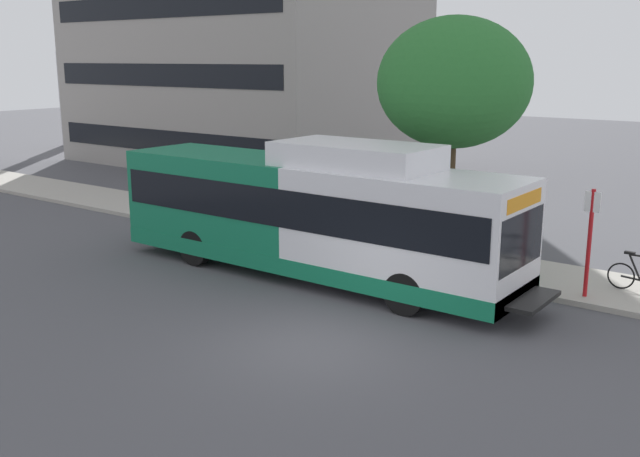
{
  "coord_description": "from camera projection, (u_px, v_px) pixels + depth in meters",
  "views": [
    {
      "loc": [
        -11.0,
        -8.32,
        5.69
      ],
      "look_at": [
        2.89,
        2.06,
        1.6
      ],
      "focal_mm": 40.66,
      "sensor_mm": 36.0,
      "label": 1
    }
  ],
  "objects": [
    {
      "name": "street_tree_near_stop",
      "position": [
        454.0,
        83.0,
        20.3
      ],
      "size": [
        4.33,
        4.33,
        6.72
      ],
      "color": "#4C3823",
      "rests_on": "sidewalk_curb"
    },
    {
      "name": "transit_bus",
      "position": [
        312.0,
        214.0,
        19.01
      ],
      "size": [
        2.58,
        12.25,
        3.65
      ],
      "color": "white",
      "rests_on": "ground"
    },
    {
      "name": "lattice_comm_tower",
      "position": [
        61.0,
        7.0,
        46.61
      ],
      "size": [
        1.1,
        1.1,
        26.96
      ],
      "color": "#B7B7BC",
      "rests_on": "ground"
    },
    {
      "name": "sidewalk_curb",
      "position": [
        299.0,
        234.0,
        23.67
      ],
      "size": [
        3.0,
        56.0,
        0.14
      ],
      "primitive_type": "cube",
      "color": "#A8A399",
      "rests_on": "ground"
    },
    {
      "name": "bus_stop_sign_pole",
      "position": [
        590.0,
        235.0,
        16.96
      ],
      "size": [
        0.1,
        0.36,
        2.6
      ],
      "color": "red",
      "rests_on": "sidewalk_curb"
    },
    {
      "name": "ground_plane",
      "position": [
        78.0,
        276.0,
        19.39
      ],
      "size": [
        120.0,
        120.0,
        0.0
      ],
      "primitive_type": "plane",
      "color": "#4C4C51"
    }
  ]
}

